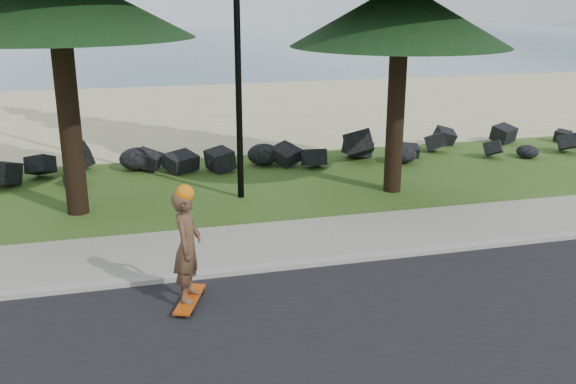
# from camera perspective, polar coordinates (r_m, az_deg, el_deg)

# --- Properties ---
(ground) EXTENTS (160.00, 160.00, 0.00)m
(ground) POSITION_cam_1_polar(r_m,az_deg,el_deg) (11.58, -1.27, -5.09)
(ground) COLOR #314B17
(ground) RESTS_ON ground
(kerb) EXTENTS (160.00, 0.20, 0.10)m
(kerb) POSITION_cam_1_polar(r_m,az_deg,el_deg) (10.75, -0.15, -6.61)
(kerb) COLOR #ABA599
(kerb) RESTS_ON ground
(sidewalk) EXTENTS (160.00, 2.00, 0.08)m
(sidewalk) POSITION_cam_1_polar(r_m,az_deg,el_deg) (11.74, -1.50, -4.55)
(sidewalk) COLOR #9C9783
(sidewalk) RESTS_ON ground
(beach_sand) EXTENTS (160.00, 15.00, 0.01)m
(beach_sand) POSITION_cam_1_polar(r_m,az_deg,el_deg) (25.43, -8.93, 7.08)
(beach_sand) COLOR beige
(beach_sand) RESTS_ON ground
(ocean) EXTENTS (160.00, 58.00, 0.01)m
(ocean) POSITION_cam_1_polar(r_m,az_deg,el_deg) (61.63, -12.62, 12.74)
(ocean) COLOR #40677A
(ocean) RESTS_ON ground
(seawall_boulders) EXTENTS (60.00, 2.40, 1.10)m
(seawall_boulders) POSITION_cam_1_polar(r_m,az_deg,el_deg) (16.80, -5.71, 1.97)
(seawall_boulders) COLOR black
(seawall_boulders) RESTS_ON ground
(lamp_post) EXTENTS (0.25, 0.14, 8.14)m
(lamp_post) POSITION_cam_1_polar(r_m,az_deg,el_deg) (13.85, -4.58, 16.10)
(lamp_post) COLOR black
(lamp_post) RESTS_ON ground
(skateboarder) EXTENTS (0.58, 1.01, 1.84)m
(skateboarder) POSITION_cam_1_polar(r_m,az_deg,el_deg) (9.33, -8.94, -4.82)
(skateboarder) COLOR #C3460B
(skateboarder) RESTS_ON ground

